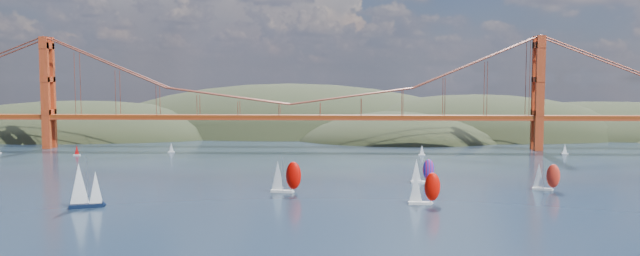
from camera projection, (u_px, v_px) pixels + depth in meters
The scene contains 12 objects.
ground at pixel (215, 249), 127.13m from camera, with size 1200.00×1200.00×0.00m, color black.
headlands at pixel (372, 151), 403.74m from camera, with size 725.00×225.00×96.00m.
bridge at pixel (286, 83), 303.94m from camera, with size 552.00×12.00×55.00m.
sloop_navy at pixel (84, 186), 166.86m from camera, with size 9.19×6.75×13.48m.
racer_0 at pixel (285, 176), 188.87m from camera, with size 9.58×4.49×10.82m.
racer_1 at pixel (424, 187), 171.30m from camera, with size 8.70×3.48×10.06m.
racer_2 at pixel (546, 176), 192.98m from camera, with size 8.36×5.05×9.37m.
racer_rwb at pixel (422, 170), 206.46m from camera, with size 7.95×3.47×9.03m.
distant_boat_2 at pixel (77, 150), 280.41m from camera, with size 3.00×2.00×4.70m.
distant_boat_3 at pixel (171, 147), 291.43m from camera, with size 3.00×2.00×4.70m.
distant_boat_4 at pixel (565, 149), 285.28m from camera, with size 3.00×2.00×4.70m.
distant_boat_8 at pixel (422, 150), 280.76m from camera, with size 3.00×2.00×4.70m.
Camera 1 is at (25.83, -123.92, 34.66)m, focal length 35.00 mm.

